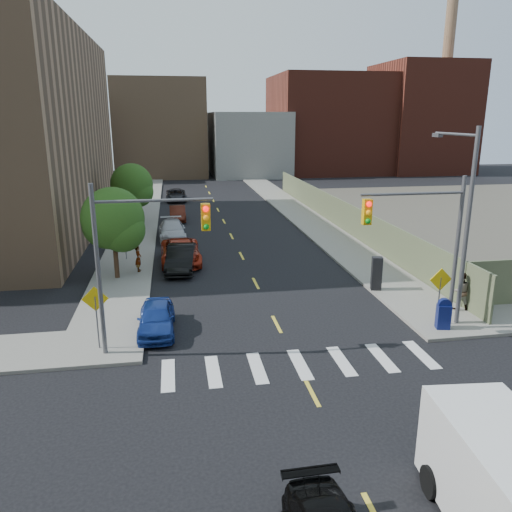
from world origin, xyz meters
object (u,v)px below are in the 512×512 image
object	(u,v)px
parked_car_grey	(176,195)
pedestrian_west	(138,259)
parked_car_white	(173,226)
pedestrian_east	(460,291)
parked_car_black	(181,258)
parked_car_blue	(156,318)
payphone	(377,273)
mailbox	(444,314)
parked_car_maroon	(178,213)
parked_car_silver	(172,230)
parked_car_red	(181,252)

from	to	relation	value
parked_car_grey	pedestrian_west	size ratio (longest dim) A/B	3.02
parked_car_white	pedestrian_east	bearing A→B (deg)	-57.33
parked_car_black	pedestrian_west	xyz separation A→B (m)	(-2.60, -0.27, 0.17)
pedestrian_west	parked_car_blue	bearing A→B (deg)	-170.82
parked_car_blue	payphone	distance (m)	12.29
parked_car_white	pedestrian_east	world-z (taller)	pedestrian_east
pedestrian_west	mailbox	bearing A→B (deg)	-127.30
parked_car_white	parked_car_maroon	bearing A→B (deg)	82.34
payphone	parked_car_silver	bearing A→B (deg)	141.03
parked_car_blue	parked_car_silver	world-z (taller)	parked_car_silver
parked_car_silver	pedestrian_east	size ratio (longest dim) A/B	2.63
payphone	pedestrian_east	world-z (taller)	pedestrian_east
parked_car_grey	payphone	xyz separation A→B (m)	(10.50, -32.99, 0.40)
parked_car_black	payphone	world-z (taller)	payphone
pedestrian_west	parked_car_silver	bearing A→B (deg)	-12.41
parked_car_silver	pedestrian_west	xyz separation A→B (m)	(-2.08, -8.72, 0.23)
parked_car_silver	payphone	distance (m)	18.08
parked_car_silver	parked_car_white	size ratio (longest dim) A/B	1.37
parked_car_maroon	mailbox	size ratio (longest dim) A/B	2.90
parked_car_blue	parked_car_black	size ratio (longest dim) A/B	0.83
parked_car_maroon	pedestrian_west	xyz separation A→B (m)	(-2.60, -16.03, 0.28)
parked_car_maroon	parked_car_white	bearing A→B (deg)	-96.06
parked_car_silver	parked_car_maroon	distance (m)	7.33
parked_car_red	parked_car_silver	world-z (taller)	parked_car_red
mailbox	parked_car_black	bearing A→B (deg)	148.30
pedestrian_west	pedestrian_east	distance (m)	18.38
parked_car_black	pedestrian_west	world-z (taller)	pedestrian_west
mailbox	payphone	distance (m)	5.54
parked_car_silver	parked_car_white	xyz separation A→B (m)	(0.04, 1.97, -0.10)
parked_car_white	payphone	bearing A→B (deg)	-58.48
parked_car_silver	mailbox	world-z (taller)	mailbox
pedestrian_west	parked_car_black	bearing A→B (deg)	-83.10
parked_car_grey	pedestrian_east	distance (m)	38.81
parked_car_black	parked_car_red	size ratio (longest dim) A/B	0.88
pedestrian_east	parked_car_blue	bearing A→B (deg)	9.25
parked_car_blue	payphone	world-z (taller)	payphone
parked_car_white	pedestrian_west	size ratio (longest dim) A/B	2.27
parked_car_maroon	pedestrian_east	world-z (taller)	pedestrian_east
parked_car_silver	payphone	world-z (taller)	payphone
parked_car_maroon	payphone	xyz separation A→B (m)	(10.50, -21.64, 0.40)
parked_car_red	pedestrian_west	size ratio (longest dim) A/B	3.39
parked_car_black	payphone	bearing A→B (deg)	-23.51
parked_car_black	parked_car_silver	distance (m)	8.47
parked_car_blue	parked_car_grey	bearing A→B (deg)	88.80
parked_car_black	parked_car_red	world-z (taller)	parked_car_black
pedestrian_west	pedestrian_east	size ratio (longest dim) A/B	0.85
parked_car_red	parked_car_maroon	size ratio (longest dim) A/B	1.33
parked_car_red	pedestrian_east	distance (m)	17.26
parked_car_grey	parked_car_silver	bearing A→B (deg)	-92.71
parked_car_silver	parked_car_black	bearing A→B (deg)	-88.27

